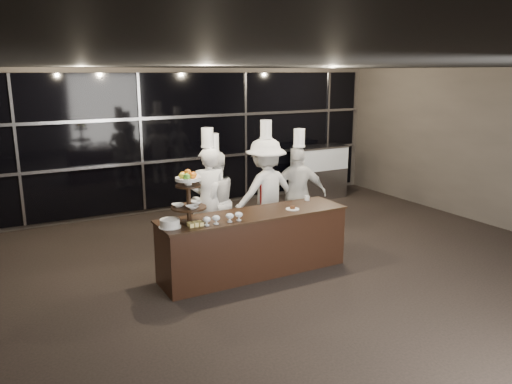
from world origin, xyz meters
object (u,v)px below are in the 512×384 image
display_stand (188,193)px  chef_d (298,193)px  display_case (319,169)px  layer_cake (170,223)px  chef_b (214,201)px  chef_a (209,200)px  buffet_counter (254,243)px  chef_c (266,192)px

display_stand → chef_d: bearing=21.0°
display_stand → display_case: 5.61m
layer_cake → chef_b: 1.75m
display_stand → chef_a: (0.76, 1.08, -0.43)m
buffet_counter → display_stand: 1.33m
chef_a → chef_c: size_ratio=0.96×
display_stand → layer_cake: (-0.29, -0.05, -0.37)m
buffet_counter → chef_d: bearing=33.5°
display_case → chef_a: bearing=-150.1°
display_stand → chef_a: size_ratio=0.36×
layer_cake → chef_c: 2.34m
chef_c → chef_b: bearing=168.1°
buffet_counter → display_case: size_ratio=2.22×
chef_b → chef_d: 1.49m
chef_a → chef_d: (1.61, -0.17, -0.05)m
chef_b → chef_c: size_ratio=0.91×
buffet_counter → display_stand: display_stand is taller
layer_cake → chef_d: 2.84m
chef_b → chef_c: (0.88, -0.19, 0.09)m
display_stand → chef_b: bearing=53.0°
layer_cake → chef_a: chef_a is taller
chef_a → chef_d: 1.62m
chef_d → buffet_counter: bearing=-146.5°
display_case → chef_a: 4.35m
display_case → chef_d: (-2.15, -2.34, 0.17)m
layer_cake → chef_b: size_ratio=0.15×
layer_cake → chef_a: bearing=47.0°
buffet_counter → layer_cake: layer_cake is taller
chef_c → display_stand: bearing=-150.2°
display_case → chef_c: chef_c is taller
buffet_counter → layer_cake: 1.39m
display_case → chef_d: chef_d is taller
chef_d → layer_cake: bearing=-160.2°
display_case → chef_c: size_ratio=0.60×
display_stand → chef_b: chef_b is taller
chef_a → chef_b: 0.21m
display_stand → chef_c: bearing=29.8°
buffet_counter → chef_b: chef_b is taller
display_stand → chef_c: chef_c is taller
display_case → chef_c: 3.54m
layer_cake → chef_b: bearing=46.3°
display_stand → display_case: (4.53, 3.25, -0.65)m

